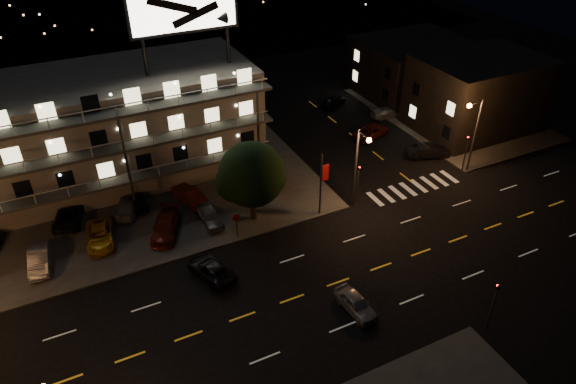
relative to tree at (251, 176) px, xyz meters
name	(u,v)px	position (x,y,z in m)	size (l,w,h in m)	color
ground	(316,290)	(0.77, -10.36, -4.64)	(140.00, 140.00, 0.00)	black
curb_nw	(86,201)	(-13.23, 9.64, -4.56)	(44.00, 24.00, 0.15)	#343432
curb_ne	(448,113)	(30.77, 9.64, -4.56)	(16.00, 24.00, 0.15)	#343432
motel	(111,126)	(-9.17, 13.52, 0.71)	(28.00, 13.80, 18.10)	gray
side_bldg_front	(477,94)	(30.76, 5.64, -0.39)	(14.06, 10.00, 8.50)	black
side_bldg_back	(412,67)	(30.76, 17.64, -1.14)	(14.06, 12.00, 7.00)	black
streetlight_nc	(358,162)	(9.27, -2.43, 0.32)	(0.44, 1.92, 8.00)	#2D2D30
streetlight_ne	(474,129)	(22.91, -2.06, 0.32)	(1.92, 0.44, 8.00)	#2D2D30
signal_nw	(358,180)	(9.77, -1.87, -2.07)	(0.20, 0.27, 4.60)	#2D2D30
signal_sw	(494,302)	(9.77, -18.86, -2.07)	(0.20, 0.27, 4.60)	#2D2D30
signal_ne	(466,150)	(22.77, -1.86, -2.07)	(0.27, 0.20, 4.60)	#2D2D30
banner_north	(322,183)	(5.86, -1.96, -1.21)	(0.83, 0.16, 6.40)	#2D2D30
stop_sign	(236,222)	(-2.23, -1.79, -2.92)	(0.91, 0.11, 2.61)	#2D2D30
tree	(251,176)	(0.00, 0.00, 0.00)	(6.00, 5.77, 7.55)	black
lot_car_1	(39,259)	(-17.74, 1.60, -3.77)	(1.52, 4.36, 1.44)	gray
lot_car_2	(100,236)	(-12.91, 2.59, -3.83)	(2.18, 4.72, 1.31)	#C88F12
lot_car_3	(166,226)	(-7.59, 1.35, -3.76)	(2.03, 4.99, 1.45)	#5C1A0D
lot_car_4	(210,216)	(-3.65, 1.12, -3.81)	(1.59, 3.95, 1.35)	gray
lot_car_6	(69,215)	(-14.91, 6.86, -3.80)	(2.26, 4.91, 1.37)	black
lot_car_7	(127,206)	(-9.94, 5.92, -3.85)	(1.79, 4.40, 1.28)	gray
lot_car_8	(137,200)	(-8.91, 6.47, -3.85)	(1.49, 3.71, 1.27)	black
lot_car_9	(189,195)	(-4.37, 5.13, -3.76)	(1.53, 4.39, 1.45)	#5C1A0D
side_car_0	(428,151)	(21.46, 2.05, -3.90)	(1.55, 4.45, 1.47)	black
side_car_1	(371,131)	(18.59, 8.80, -3.97)	(2.22, 4.82, 1.34)	#5C1A0D
side_car_2	(387,112)	(23.26, 12.26, -4.02)	(1.71, 4.21, 1.22)	gray
side_car_3	(333,101)	(18.90, 18.04, -3.95)	(1.63, 4.05, 1.38)	black
road_car_east	(356,303)	(2.43, -13.38, -3.98)	(1.55, 3.85, 1.31)	gray
road_car_west	(211,269)	(-5.79, -5.29, -4.01)	(2.09, 4.54, 1.26)	black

